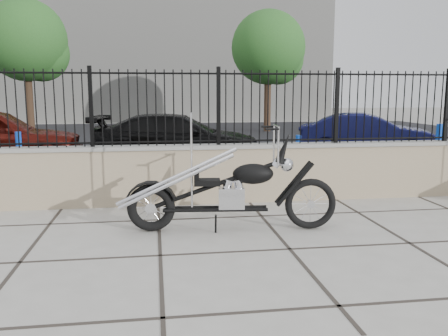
% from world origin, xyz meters
% --- Properties ---
extents(ground_plane, '(90.00, 90.00, 0.00)m').
position_xyz_m(ground_plane, '(0.00, 0.00, 0.00)').
color(ground_plane, '#99968E').
rests_on(ground_plane, ground).
extents(parking_lot, '(30.00, 30.00, 0.00)m').
position_xyz_m(parking_lot, '(0.00, 12.50, 0.00)').
color(parking_lot, black).
rests_on(parking_lot, ground).
extents(retaining_wall, '(14.00, 0.36, 0.96)m').
position_xyz_m(retaining_wall, '(0.00, 2.50, 0.48)').
color(retaining_wall, gray).
rests_on(retaining_wall, ground_plane).
extents(iron_fence, '(14.00, 0.08, 1.20)m').
position_xyz_m(iron_fence, '(0.00, 2.50, 1.56)').
color(iron_fence, black).
rests_on(iron_fence, retaining_wall).
extents(background_building, '(22.00, 6.00, 8.00)m').
position_xyz_m(background_building, '(0.00, 26.50, 4.00)').
color(background_building, beige).
rests_on(background_building, ground_plane).
extents(chopper_motorcycle, '(2.66, 0.73, 1.58)m').
position_xyz_m(chopper_motorcycle, '(0.89, 0.87, 0.79)').
color(chopper_motorcycle, black).
rests_on(chopper_motorcycle, ground_plane).
extents(car_black, '(4.50, 2.30, 1.25)m').
position_xyz_m(car_black, '(0.55, 7.01, 0.63)').
color(car_black, black).
rests_on(car_black, parking_lot).
extents(car_blue, '(3.92, 2.61, 1.22)m').
position_xyz_m(car_blue, '(5.82, 7.31, 0.61)').
color(car_blue, '#0E1033').
rests_on(car_blue, parking_lot).
extents(bollard_a, '(0.13, 0.13, 1.00)m').
position_xyz_m(bollard_a, '(-2.80, 5.04, 0.50)').
color(bollard_a, '#0B40B1').
rests_on(bollard_a, ground_plane).
extents(bollard_b, '(0.14, 0.14, 0.92)m').
position_xyz_m(bollard_b, '(2.93, 4.38, 0.46)').
color(bollard_b, '#0E39D5').
rests_on(bollard_b, ground_plane).
extents(bollard_c, '(0.14, 0.14, 1.12)m').
position_xyz_m(bollard_c, '(6.15, 4.45, 0.56)').
color(bollard_c, '#0B5CA8').
rests_on(bollard_c, ground_plane).
extents(tree_left, '(3.51, 3.51, 5.92)m').
position_xyz_m(tree_left, '(-5.43, 16.81, 4.15)').
color(tree_left, '#382619').
rests_on(tree_left, ground_plane).
extents(tree_right, '(3.32, 3.32, 5.60)m').
position_xyz_m(tree_right, '(5.12, 16.23, 3.92)').
color(tree_right, '#382619').
rests_on(tree_right, ground_plane).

